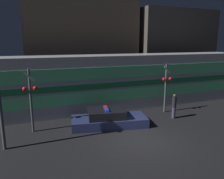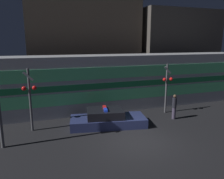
% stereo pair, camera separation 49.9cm
% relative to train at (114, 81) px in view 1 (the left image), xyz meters
% --- Properties ---
extents(ground_plane, '(120.00, 120.00, 0.00)m').
position_rel_train_xyz_m(ground_plane, '(-1.04, -6.42, -2.10)').
color(ground_plane, black).
extents(train, '(23.83, 2.84, 4.19)m').
position_rel_train_xyz_m(train, '(0.00, 0.00, 0.00)').
color(train, '#B7BABF').
rests_on(train, ground_plane).
extents(police_car, '(4.92, 2.68, 1.19)m').
position_rel_train_xyz_m(police_car, '(-1.89, -3.73, -1.66)').
color(police_car, navy).
rests_on(police_car, ground_plane).
extents(pedestrian, '(0.29, 0.29, 1.71)m').
position_rel_train_xyz_m(pedestrian, '(2.80, -4.04, -1.22)').
color(pedestrian, '#3F384C').
rests_on(pedestrian, ground_plane).
extents(crossing_signal_near, '(0.81, 0.34, 3.63)m').
position_rel_train_xyz_m(crossing_signal_near, '(3.03, -2.68, -0.01)').
color(crossing_signal_near, '#4C4C51').
rests_on(crossing_signal_near, ground_plane).
extents(crossing_signal_far, '(0.81, 0.34, 3.73)m').
position_rel_train_xyz_m(crossing_signal_far, '(-6.34, -3.04, 0.04)').
color(crossing_signal_far, '#4C4C51').
rests_on(crossing_signal_far, ground_plane).
extents(building_left, '(11.45, 4.51, 10.75)m').
position_rel_train_xyz_m(building_left, '(-0.87, 7.33, 3.28)').
color(building_left, brown).
rests_on(building_left, ground_plane).
extents(building_center, '(9.55, 6.57, 8.82)m').
position_rel_train_xyz_m(building_center, '(10.21, 7.66, 2.31)').
color(building_center, '#47423D').
rests_on(building_center, ground_plane).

